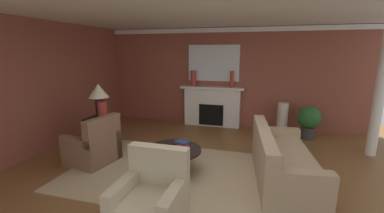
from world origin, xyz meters
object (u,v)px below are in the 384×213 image
(vase_mantel_right, at_px, (232,79))
(vase_tall_corner, at_px, (282,119))
(armchair_facing_fireplace, at_px, (151,203))
(side_table, at_px, (102,130))
(coffee_table, at_px, (173,155))
(armchair_near_window, at_px, (94,147))
(vase_on_side_table, at_px, (102,110))
(potted_plant, at_px, (309,120))
(sofa, at_px, (281,163))
(vase_mantel_left, at_px, (193,78))
(table_lamp, at_px, (99,94))
(fireplace, at_px, (212,107))
(mantel_mirror, at_px, (214,63))

(vase_mantel_right, height_order, vase_tall_corner, vase_mantel_right)
(armchair_facing_fireplace, height_order, side_table, armchair_facing_fireplace)
(armchair_facing_fireplace, relative_size, coffee_table, 0.95)
(vase_mantel_right, bearing_deg, armchair_near_window, -126.98)
(vase_on_side_table, bearing_deg, side_table, 141.34)
(vase_on_side_table, distance_m, potted_plant, 4.88)
(sofa, distance_m, side_table, 3.84)
(vase_on_side_table, relative_size, potted_plant, 0.47)
(vase_mantel_left, bearing_deg, armchair_near_window, -111.32)
(side_table, relative_size, vase_mantel_left, 1.56)
(coffee_table, distance_m, table_lamp, 2.28)
(potted_plant, bearing_deg, vase_mantel_right, 168.12)
(sofa, bearing_deg, vase_mantel_left, 129.96)
(potted_plant, bearing_deg, armchair_facing_fireplace, -120.95)
(fireplace, distance_m, potted_plant, 2.57)
(side_table, distance_m, table_lamp, 0.82)
(side_table, height_order, vase_tall_corner, vase_tall_corner)
(armchair_facing_fireplace, relative_size, vase_mantel_right, 2.06)
(sofa, bearing_deg, side_table, 173.25)
(vase_tall_corner, bearing_deg, fireplace, 171.15)
(sofa, height_order, vase_mantel_right, vase_mantel_right)
(vase_mantel_left, relative_size, vase_tall_corner, 0.53)
(vase_on_side_table, bearing_deg, armchair_facing_fireplace, -44.56)
(armchair_near_window, distance_m, vase_tall_corner, 4.60)
(table_lamp, relative_size, vase_on_side_table, 1.93)
(vase_mantel_left, height_order, vase_mantel_right, vase_mantel_right)
(armchair_near_window, relative_size, vase_tall_corner, 1.12)
(side_table, bearing_deg, potted_plant, 22.24)
(vase_on_side_table, bearing_deg, vase_tall_corner, 29.38)
(armchair_near_window, bearing_deg, vase_tall_corner, 37.28)
(fireplace, distance_m, mantel_mirror, 1.27)
(table_lamp, bearing_deg, side_table, 14.04)
(armchair_near_window, bearing_deg, side_table, 114.14)
(mantel_mirror, height_order, vase_mantel_right, mantel_mirror)
(armchair_near_window, bearing_deg, table_lamp, 114.14)
(side_table, relative_size, vase_mantel_right, 1.52)
(fireplace, distance_m, vase_mantel_left, 1.00)
(mantel_mirror, relative_size, vase_mantel_right, 3.17)
(vase_on_side_table, bearing_deg, mantel_mirror, 53.40)
(armchair_near_window, height_order, side_table, armchair_near_window)
(mantel_mirror, bearing_deg, potted_plant, -13.06)
(vase_on_side_table, bearing_deg, fireplace, 52.08)
(sofa, xyz_separation_m, vase_on_side_table, (-3.67, 0.33, 0.60))
(sofa, bearing_deg, mantel_mirror, 120.97)
(coffee_table, distance_m, vase_on_side_table, 2.00)
(table_lamp, bearing_deg, vase_mantel_right, 41.21)
(table_lamp, bearing_deg, mantel_mirror, 49.98)
(fireplace, height_order, potted_plant, fireplace)
(vase_on_side_table, bearing_deg, sofa, -5.17)
(sofa, bearing_deg, potted_plant, 71.62)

